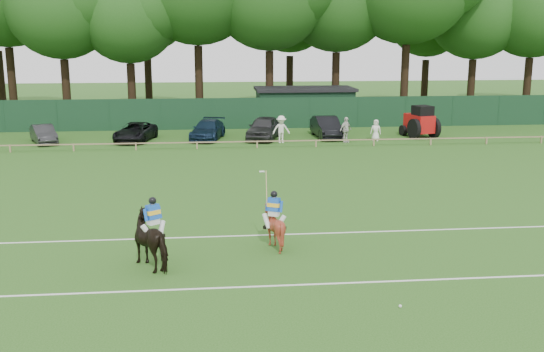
{
  "coord_description": "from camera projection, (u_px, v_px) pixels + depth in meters",
  "views": [
    {
      "loc": [
        -2.21,
        -23.92,
        7.41
      ],
      "look_at": [
        0.5,
        3.0,
        1.4
      ],
      "focal_mm": 42.0,
      "sensor_mm": 36.0,
      "label": 1
    }
  ],
  "objects": [
    {
      "name": "ground",
      "position": [
        267.0,
        227.0,
        25.06
      ],
      "size": [
        160.0,
        160.0,
        0.0
      ],
      "primitive_type": "plane",
      "color": "#1E4C14",
      "rests_on": "ground"
    },
    {
      "name": "tractor",
      "position": [
        420.0,
        122.0,
        46.85
      ],
      "size": [
        2.48,
        3.17,
        2.37
      ],
      "rotation": [
        0.0,
        0.0,
        0.23
      ],
      "color": "#B81111",
      "rests_on": "ground"
    },
    {
      "name": "polo_ball",
      "position": [
        400.0,
        306.0,
        17.67
      ],
      "size": [
        0.09,
        0.09,
        0.09
      ],
      "primitive_type": "sphere",
      "color": "silver",
      "rests_on": "ground"
    },
    {
      "name": "perimeter_fence",
      "position": [
        236.0,
        114.0,
        51.01
      ],
      "size": [
        92.08,
        0.08,
        2.5
      ],
      "color": "#14351E",
      "rests_on": "ground"
    },
    {
      "name": "spectator_left",
      "position": [
        281.0,
        129.0,
        44.52
      ],
      "size": [
        1.27,
        0.77,
        1.91
      ],
      "primitive_type": "imported",
      "rotation": [
        0.0,
        0.0,
        0.05
      ],
      "color": "white",
      "rests_on": "ground"
    },
    {
      "name": "rider_chestnut",
      "position": [
        274.0,
        209.0,
        22.41
      ],
      "size": [
        0.89,
        0.79,
        2.05
      ],
      "rotation": [
        0.0,
        0.0,
        2.68
      ],
      "color": "silver",
      "rests_on": "ground"
    },
    {
      "name": "utility_shed",
      "position": [
        304.0,
        105.0,
        54.45
      ],
      "size": [
        8.4,
        4.4,
        3.04
      ],
      "color": "#14331E",
      "rests_on": "ground"
    },
    {
      "name": "tree_row",
      "position": [
        254.0,
        116.0,
        59.25
      ],
      "size": [
        96.0,
        12.0,
        21.0
      ],
      "primitive_type": null,
      "color": "#26561C",
      "rests_on": "ground"
    },
    {
      "name": "spectator_right",
      "position": [
        376.0,
        130.0,
        45.42
      ],
      "size": [
        0.87,
        0.73,
        1.52
      ],
      "primitive_type": "imported",
      "rotation": [
        0.0,
        0.0,
        -0.38
      ],
      "color": "white",
      "rests_on": "ground"
    },
    {
      "name": "spectator_mid",
      "position": [
        346.0,
        130.0,
        44.63
      ],
      "size": [
        1.12,
        0.96,
        1.8
      ],
      "primitive_type": "imported",
      "rotation": [
        0.0,
        0.0,
        0.6
      ],
      "color": "silver",
      "rests_on": "ground"
    },
    {
      "name": "estate_black",
      "position": [
        326.0,
        127.0,
        46.91
      ],
      "size": [
        1.83,
        4.74,
        1.54
      ],
      "primitive_type": "imported",
      "rotation": [
        0.0,
        0.0,
        0.04
      ],
      "color": "black",
      "rests_on": "ground"
    },
    {
      "name": "rider_dark",
      "position": [
        153.0,
        217.0,
        20.48
      ],
      "size": [
        0.83,
        0.68,
        1.41
      ],
      "rotation": [
        0.0,
        0.0,
        3.78
      ],
      "color": "silver",
      "rests_on": "ground"
    },
    {
      "name": "suv_black",
      "position": [
        135.0,
        132.0,
        45.32
      ],
      "size": [
        3.1,
        5.05,
        1.31
      ],
      "primitive_type": "imported",
      "rotation": [
        0.0,
        0.0,
        -0.21
      ],
      "color": "black",
      "rests_on": "ground"
    },
    {
      "name": "horse_dark",
      "position": [
        154.0,
        240.0,
        20.66
      ],
      "size": [
        2.06,
        2.3,
        1.81
      ],
      "primitive_type": "imported",
      "rotation": [
        0.0,
        0.0,
        3.78
      ],
      "color": "black",
      "rests_on": "ground"
    },
    {
      "name": "sedan_navy",
      "position": [
        208.0,
        130.0,
        46.09
      ],
      "size": [
        2.94,
        5.07,
        1.38
      ],
      "primitive_type": "imported",
      "rotation": [
        0.0,
        0.0,
        -0.22
      ],
      "color": "#122339",
      "rests_on": "ground"
    },
    {
      "name": "pitch_lines",
      "position": [
        276.0,
        257.0,
        21.66
      ],
      "size": [
        60.0,
        5.1,
        0.01
      ],
      "color": "silver",
      "rests_on": "ground"
    },
    {
      "name": "horse_chestnut",
      "position": [
        274.0,
        227.0,
        22.57
      ],
      "size": [
        1.66,
        1.72,
        1.47
      ],
      "primitive_type": "imported",
      "rotation": [
        0.0,
        0.0,
        2.68
      ],
      "color": "maroon",
      "rests_on": "ground"
    },
    {
      "name": "pitch_rail",
      "position": [
        242.0,
        142.0,
        42.44
      ],
      "size": [
        62.1,
        0.1,
        0.5
      ],
      "color": "#997F5B",
      "rests_on": "ground"
    },
    {
      "name": "sedan_grey",
      "position": [
        44.0,
        134.0,
        44.48
      ],
      "size": [
        2.75,
        4.08,
        1.27
      ],
      "primitive_type": "imported",
      "rotation": [
        0.0,
        0.0,
        0.4
      ],
      "color": "#2A2A2C",
      "rests_on": "ground"
    },
    {
      "name": "hatch_grey",
      "position": [
        264.0,
        128.0,
        46.14
      ],
      "size": [
        3.27,
        5.21,
        1.65
      ],
      "primitive_type": "imported",
      "rotation": [
        0.0,
        0.0,
        -0.29
      ],
      "color": "#2F2E31",
      "rests_on": "ground"
    }
  ]
}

